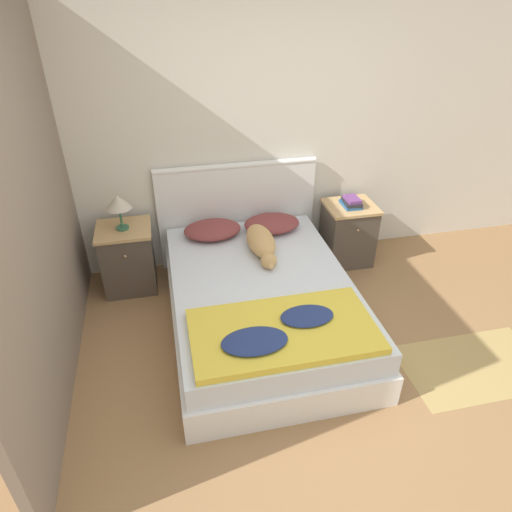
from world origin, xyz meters
name	(u,v)px	position (x,y,z in m)	size (l,w,h in m)	color
ground_plane	(311,414)	(0.00, 0.00, 0.00)	(16.00, 16.00, 0.00)	#997047
wall_back	(247,136)	(0.00, 2.13, 1.27)	(9.00, 0.06, 2.55)	silver
wall_side_left	(36,202)	(-1.64, 1.05, 1.27)	(0.06, 3.10, 2.55)	gray
bed	(261,303)	(-0.12, 0.99, 0.23)	(1.47, 2.09, 0.46)	white
headboard	(237,212)	(-0.12, 2.06, 0.55)	(1.55, 0.06, 1.05)	white
nightstand_left	(128,258)	(-1.20, 1.80, 0.32)	(0.48, 0.45, 0.63)	#4C4238
nightstand_right	(348,233)	(0.96, 1.80, 0.32)	(0.48, 0.45, 0.63)	#4C4238
pillow_left	(212,230)	(-0.41, 1.79, 0.52)	(0.53, 0.39, 0.13)	brown
pillow_right	(272,223)	(0.16, 1.79, 0.52)	(0.53, 0.39, 0.13)	brown
quilt	(282,331)	(-0.13, 0.33, 0.49)	(1.27, 0.69, 0.09)	yellow
dog	(262,243)	(-0.02, 1.43, 0.54)	(0.24, 0.74, 0.18)	tan
book_stack	(352,202)	(0.95, 1.78, 0.67)	(0.17, 0.23, 0.09)	#285689
table_lamp	(118,203)	(-1.20, 1.79, 0.88)	(0.22, 0.22, 0.32)	#336B4C
rug	(475,366)	(1.37, 0.16, 0.00)	(1.11, 0.67, 0.00)	tan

